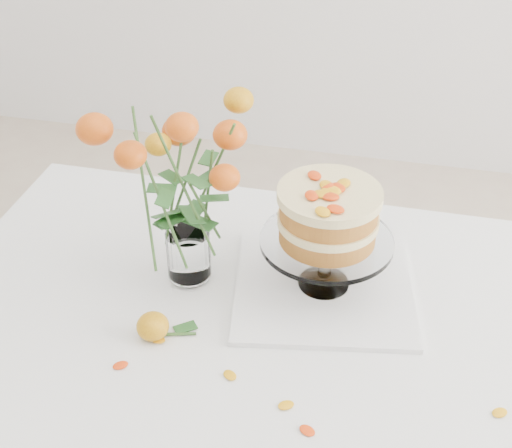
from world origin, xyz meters
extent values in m
cube|color=tan|center=(0.00, 0.00, 0.73)|extent=(1.40, 0.90, 0.04)
cylinder|color=tan|center=(-0.62, 0.37, 0.35)|extent=(0.06, 0.06, 0.71)
cube|color=white|center=(0.00, 0.00, 0.75)|extent=(1.42, 0.92, 0.01)
cube|color=white|center=(0.00, 0.46, 0.65)|extent=(1.42, 0.01, 0.20)
cube|color=white|center=(-0.01, 0.15, 0.76)|extent=(0.38, 0.38, 0.01)
cylinder|color=white|center=(-0.01, 0.15, 0.82)|extent=(0.02, 0.02, 0.08)
cylinder|color=white|center=(-0.01, 0.15, 0.87)|extent=(0.24, 0.24, 0.01)
cylinder|color=#AF6227|center=(-0.01, 0.15, 0.89)|extent=(0.22, 0.22, 0.03)
cylinder|color=#F9E4A1|center=(-0.01, 0.15, 0.91)|extent=(0.23, 0.23, 0.02)
cylinder|color=#AF6227|center=(-0.01, 0.15, 0.94)|extent=(0.22, 0.22, 0.03)
cylinder|color=#F9E4A1|center=(-0.01, 0.15, 0.96)|extent=(0.23, 0.23, 0.02)
cylinder|color=white|center=(-0.26, 0.13, 0.76)|extent=(0.07, 0.07, 0.01)
cylinder|color=white|center=(-0.26, 0.13, 0.81)|extent=(0.08, 0.08, 0.09)
ellipsoid|color=gold|center=(-0.27, -0.04, 0.78)|extent=(0.06, 0.06, 0.05)
cylinder|color=#335A24|center=(-0.23, -0.03, 0.76)|extent=(0.07, 0.02, 0.01)
ellipsoid|color=#EEA10F|center=(-0.12, -0.10, 0.76)|extent=(0.03, 0.02, 0.00)
ellipsoid|color=#EEA10F|center=(-0.02, -0.14, 0.76)|extent=(0.03, 0.02, 0.00)
ellipsoid|color=#EEA10F|center=(0.02, -0.18, 0.76)|extent=(0.03, 0.02, 0.00)
ellipsoid|color=#EEA10F|center=(-0.26, -0.05, 0.76)|extent=(0.03, 0.02, 0.00)
ellipsoid|color=#EEA10F|center=(-0.30, -0.12, 0.76)|extent=(0.03, 0.02, 0.00)
ellipsoid|color=#EEA10F|center=(0.30, -0.08, 0.76)|extent=(0.03, 0.02, 0.00)
camera|label=1|loc=(0.10, -0.87, 1.62)|focal=50.00mm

